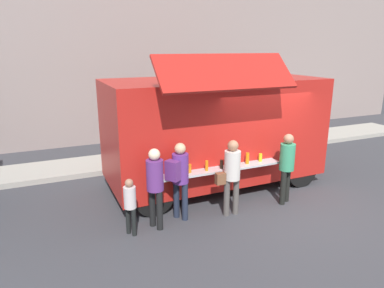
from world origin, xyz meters
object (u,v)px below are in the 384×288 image
customer_front_ordering (231,172)px  customer_extra_browsing (287,162)px  food_truck_main (215,128)px  child_near_queue (130,202)px  customer_rear_waiting (155,182)px  trash_bin (276,135)px  customer_mid_with_backpack (179,174)px

customer_front_ordering → customer_extra_browsing: bearing=-86.3°
food_truck_main → child_near_queue: (-2.67, -1.68, -0.83)m
customer_rear_waiting → trash_bin: bearing=10.6°
food_truck_main → child_near_queue: 3.27m
customer_rear_waiting → customer_extra_browsing: size_ratio=1.00×
customer_mid_with_backpack → child_near_queue: bearing=158.0°
customer_mid_with_backpack → customer_rear_waiting: 0.58m
trash_bin → child_near_queue: size_ratio=0.79×
customer_front_ordering → customer_rear_waiting: 1.66m
customer_extra_browsing → customer_front_ordering: bearing=63.8°
food_truck_main → child_near_queue: food_truck_main is taller
customer_mid_with_backpack → child_near_queue: 1.17m
food_truck_main → customer_mid_with_backpack: 2.21m
trash_bin → customer_mid_with_backpack: bearing=-144.3°
trash_bin → customer_mid_with_backpack: size_ratio=0.54×
customer_front_ordering → child_near_queue: bearing=91.5°
trash_bin → customer_rear_waiting: customer_rear_waiting is taller
food_truck_main → customer_extra_browsing: size_ratio=3.26×
customer_mid_with_backpack → customer_extra_browsing: size_ratio=1.00×
food_truck_main → customer_rear_waiting: 2.73m
customer_front_ordering → trash_bin: bearing=-43.4°
customer_mid_with_backpack → child_near_queue: (-1.10, -0.21, -0.33)m
food_truck_main → customer_mid_with_backpack: bearing=-137.2°
customer_rear_waiting → child_near_queue: size_ratio=1.44×
food_truck_main → child_near_queue: bearing=-148.2°
customer_extra_browsing → food_truck_main: bearing=3.1°
customer_front_ordering → food_truck_main: bearing=-12.8°
trash_bin → customer_rear_waiting: (-5.85, -3.94, 0.54)m
food_truck_main → customer_extra_browsing: food_truck_main is taller
food_truck_main → customer_extra_browsing: (0.99, -1.70, -0.53)m
customer_front_ordering → customer_mid_with_backpack: size_ratio=1.01×
food_truck_main → customer_extra_browsing: 2.04m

